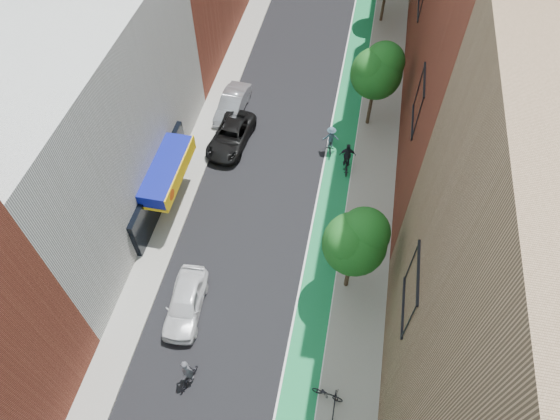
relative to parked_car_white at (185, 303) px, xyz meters
The scene contains 15 objects.
bike_lane 20.48m from the parked_car_white, 70.00° to the left, with size 2.00×68.00×0.01m, color #167E40.
sidewalk_left 19.48m from the parked_car_white, 98.87° to the left, with size 2.00×68.00×0.15m, color gray.
sidewalk_right 21.46m from the parked_car_white, 63.71° to the left, with size 3.00×68.00×0.15m, color gray.
building_left_white 11.98m from the parked_car_white, 137.88° to the left, with size 8.00×20.00×12.00m, color silver.
building_right_near_tan 17.76m from the parked_car_white, 17.63° to the right, with size 8.00×20.00×18.00m, color #8C6B4C.
tree_near 10.02m from the parked_car_white, 20.62° to the left, with size 3.40×3.36×6.42m.
tree_mid 19.73m from the parked_car_white, 63.39° to the left, with size 3.55×3.53×6.74m.
parked_car_white is the anchor object (origin of this frame).
parked_car_black 13.33m from the parked_car_white, 93.74° to the left, with size 2.41×5.23×1.45m, color black.
parked_car_silver 16.69m from the parked_car_white, 95.50° to the left, with size 1.64×4.69×1.55m, color #999BA1.
cyclist_lead 4.03m from the parked_car_white, 70.31° to the right, with size 0.91×1.61×2.25m.
cyclist_lane_near 9.22m from the parked_car_white, 33.37° to the left, with size 0.83×1.71×1.90m.
cyclist_lane_mid 14.55m from the parked_car_white, 58.75° to the left, with size 1.16×1.91×2.24m.
cyclist_lane_far 15.31m from the parked_car_white, 66.11° to the left, with size 1.23×1.88×2.09m.
parked_bike_far 9.04m from the parked_car_white, 21.58° to the right, with size 0.57×1.62×0.85m, color black.
Camera 1 is at (4.61, -4.72, 25.74)m, focal length 32.00 mm.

